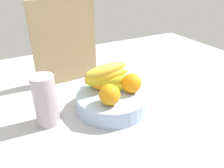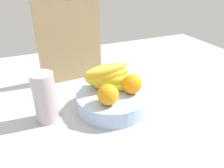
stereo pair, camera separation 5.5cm
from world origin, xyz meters
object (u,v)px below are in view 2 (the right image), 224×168
(fruit_bowl, at_px, (112,101))
(thermos_tumbler, at_px, (45,97))
(orange_front_left, at_px, (108,95))
(orange_front_right, at_px, (132,84))
(banana_bunch, at_px, (107,77))
(cutting_board, at_px, (70,42))
(orange_center, at_px, (101,80))

(fruit_bowl, relative_size, thermos_tumbler, 1.49)
(orange_front_left, distance_m, orange_front_right, 0.11)
(fruit_bowl, relative_size, orange_front_right, 3.64)
(fruit_bowl, bearing_deg, thermos_tumbler, 173.74)
(banana_bunch, xyz_separation_m, cutting_board, (-0.07, 0.26, 0.07))
(orange_front_left, height_order, orange_front_right, same)
(fruit_bowl, height_order, orange_center, orange_center)
(orange_front_left, height_order, banana_bunch, banana_bunch)
(fruit_bowl, height_order, orange_front_right, orange_front_right)
(fruit_bowl, xyz_separation_m, cutting_board, (-0.07, 0.29, 0.15))
(orange_front_right, bearing_deg, cutting_board, 114.08)
(fruit_bowl, bearing_deg, cutting_board, 103.74)
(fruit_bowl, distance_m, thermos_tumbler, 0.24)
(fruit_bowl, distance_m, banana_bunch, 0.09)
(cutting_board, bearing_deg, fruit_bowl, -79.40)
(orange_front_left, distance_m, cutting_board, 0.36)
(orange_front_left, distance_m, banana_bunch, 0.10)
(orange_front_right, bearing_deg, orange_center, 140.19)
(orange_front_left, distance_m, orange_center, 0.11)
(orange_front_right, xyz_separation_m, cutting_board, (-0.14, 0.31, 0.08))
(orange_front_left, height_order, thermos_tumbler, thermos_tumbler)
(orange_front_left, bearing_deg, orange_center, 81.57)
(cutting_board, distance_m, thermos_tumbler, 0.33)
(orange_front_right, distance_m, banana_bunch, 0.09)
(orange_front_left, height_order, orange_center, same)
(fruit_bowl, xyz_separation_m, orange_front_right, (0.07, -0.02, 0.07))
(orange_front_left, bearing_deg, thermos_tumbler, 157.27)
(orange_front_left, relative_size, cutting_board, 0.20)
(banana_bunch, distance_m, thermos_tumbler, 0.23)
(orange_front_right, bearing_deg, banana_bunch, 143.84)
(banana_bunch, bearing_deg, fruit_bowl, -82.52)
(orange_front_left, bearing_deg, banana_bunch, 68.88)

